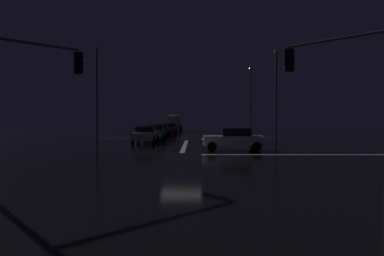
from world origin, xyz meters
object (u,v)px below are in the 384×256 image
object	(u,v)px
streetlamp_left_near	(97,86)
box_truck	(175,122)
sedan_red	(171,128)
traffic_signal_se	(340,74)
sedan_gray	(170,127)
sedan_silver	(145,135)
streetlamp_right_near	(276,89)
sedan_green	(156,132)
sedan_blue	(163,129)
sedan_white_crossing	(234,139)
traffic_signal_sw	(19,75)
sedan_black	(161,130)
streetlamp_right_far	(251,96)

from	to	relation	value
streetlamp_left_near	box_truck	bearing A→B (deg)	79.98
sedan_red	traffic_signal_se	bearing A→B (deg)	-76.52
sedan_gray	streetlamp_left_near	distance (m)	27.55
sedan_red	streetlamp_left_near	distance (m)	22.53
sedan_silver	traffic_signal_se	distance (m)	20.66
streetlamp_right_near	sedan_green	bearing A→B (deg)	166.44
sedan_silver	sedan_green	xyz separation A→B (m)	(0.30, 6.00, 0.00)
sedan_gray	sedan_red	bearing A→B (deg)	-84.22
sedan_gray	sedan_silver	bearing A→B (deg)	-90.23
sedan_silver	box_truck	xyz separation A→B (m)	(0.61, 36.29, 0.91)
sedan_blue	sedan_white_crossing	size ratio (longest dim) A/B	1.00
traffic_signal_sw	traffic_signal_se	bearing A→B (deg)	-0.91
sedan_black	traffic_signal_se	world-z (taller)	traffic_signal_se
sedan_white_crossing	traffic_signal_se	xyz separation A→B (m)	(3.32, -10.31, 3.28)
sedan_green	sedan_red	size ratio (longest dim) A/B	1.00
traffic_signal_sw	streetlamp_right_far	world-z (taller)	streetlamp_right_far
sedan_black	traffic_signal_se	bearing A→B (deg)	-70.54
sedan_gray	streetlamp_right_far	size ratio (longest dim) A/B	0.44
traffic_signal_se	sedan_blue	bearing A→B (deg)	106.79
sedan_silver	traffic_signal_se	size ratio (longest dim) A/B	0.73
sedan_blue	sedan_gray	size ratio (longest dim) A/B	1.00
sedan_black	sedan_red	xyz separation A→B (m)	(0.44, 12.14, 0.00)
sedan_green	streetlamp_right_far	xyz separation A→B (m)	(12.36, 13.02, 4.78)
sedan_gray	sedan_white_crossing	distance (m)	37.41
traffic_signal_se	traffic_signal_sw	bearing A→B (deg)	179.09
streetlamp_right_far	traffic_signal_se	bearing A→B (deg)	-93.17
streetlamp_right_near	sedan_gray	bearing A→B (deg)	115.25
streetlamp_right_near	streetlamp_right_far	bearing A→B (deg)	90.00
sedan_white_crossing	streetlamp_left_near	distance (m)	16.82
sedan_blue	sedan_white_crossing	bearing A→B (deg)	-73.65
sedan_silver	sedan_white_crossing	world-z (taller)	same
sedan_silver	streetlamp_left_near	size ratio (longest dim) A/B	0.45
streetlamp_right_near	streetlamp_left_near	bearing A→B (deg)	180.00
sedan_red	sedan_silver	bearing A→B (deg)	-91.57
streetlamp_right_far	sedan_silver	bearing A→B (deg)	-123.65
sedan_silver	streetlamp_left_near	bearing A→B (deg)	150.17
sedan_blue	streetlamp_right_near	size ratio (longest dim) A/B	0.47
sedan_gray	streetlamp_right_far	distance (m)	17.11
box_truck	streetlamp_left_near	bearing A→B (deg)	-100.02
sedan_red	traffic_signal_sw	xyz separation A→B (m)	(-3.70, -41.42, 3.29)
sedan_black	sedan_blue	size ratio (longest dim) A/B	1.00
sedan_white_crossing	traffic_signal_sw	bearing A→B (deg)	-135.75
sedan_gray	sedan_black	bearing A→B (deg)	-89.67
box_truck	streetlamp_right_near	xyz separation A→B (m)	(12.06, -33.27, 3.55)
sedan_green	streetlamp_right_far	distance (m)	18.58
sedan_silver	box_truck	world-z (taller)	box_truck
sedan_red	sedan_white_crossing	bearing A→B (deg)	-77.99
sedan_black	streetlamp_right_near	bearing A→B (deg)	-36.14
streetlamp_right_near	sedan_red	bearing A→B (deg)	119.49
sedan_blue	sedan_red	world-z (taller)	same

